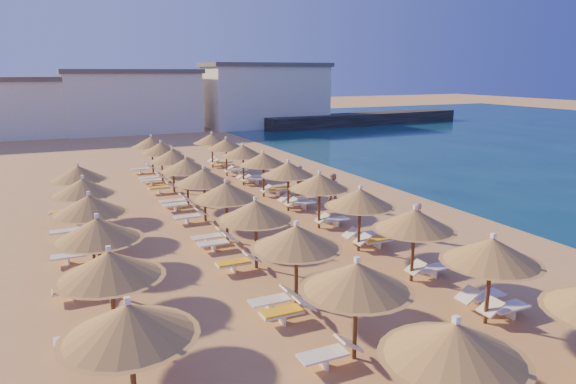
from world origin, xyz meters
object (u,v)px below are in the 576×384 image
beachgoer_b (334,190)px  beachgoer_c (300,180)px  jetty (364,119)px  beachgoer_a (417,221)px  parasol_row_west (226,192)px  parasol_row_east (320,182)px

beachgoer_b → beachgoer_c: beachgoer_b is taller
jetty → beachgoer_a: size_ratio=18.71×
parasol_row_west → parasol_row_east: bearing=0.0°
jetty → parasol_row_west: size_ratio=0.82×
beachgoer_b → beachgoer_c: (-0.32, 3.45, -0.05)m
parasol_row_west → beachgoer_a: 8.24m
jetty → beachgoer_b: size_ratio=16.37×
beachgoer_b → parasol_row_east: bearing=-88.7°
jetty → parasol_row_west: parasol_row_west is taller
beachgoer_a → beachgoer_c: size_ratio=0.93×
parasol_row_west → beachgoer_b: size_ratio=19.94×
beachgoer_b → beachgoer_c: size_ratio=1.06×
parasol_row_west → beachgoer_a: size_ratio=22.79×
parasol_row_east → beachgoer_c: size_ratio=21.20×
jetty → beachgoer_c: (-25.92, -32.81, 0.11)m
parasol_row_east → beachgoer_c: 6.91m
beachgoer_c → beachgoer_b: bearing=-61.2°
parasol_row_east → beachgoer_c: parasol_row_east is taller
beachgoer_a → parasol_row_west: bearing=-112.5°
beachgoer_c → jetty: bearing=75.3°
parasol_row_west → beachgoer_c: (6.59, 6.43, -1.30)m
parasol_row_west → beachgoer_c: size_ratio=21.20×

